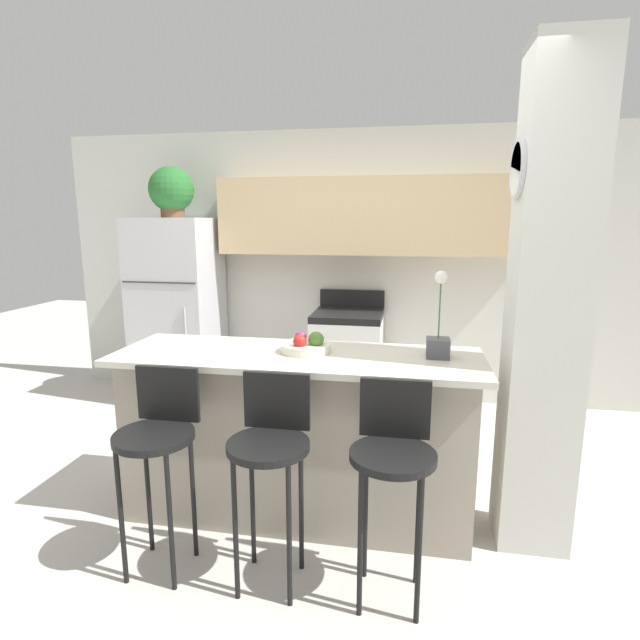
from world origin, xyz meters
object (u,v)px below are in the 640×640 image
at_px(bar_stool_left, 158,438).
at_px(trash_bin, 230,391).
at_px(potted_plant_on_fridge, 171,191).
at_px(orchid_vase, 438,336).
at_px(fruit_bowl, 306,345).
at_px(bar_stool_mid, 271,447).
at_px(refrigerator, 178,311).
at_px(stove_range, 348,360).
at_px(bar_stool_right, 393,457).

relative_size(bar_stool_left, trash_bin, 2.65).
relative_size(potted_plant_on_fridge, orchid_vase, 0.96).
relative_size(orchid_vase, fruit_bowl, 1.64).
bearing_deg(bar_stool_mid, refrigerator, 124.22).
bearing_deg(orchid_vase, refrigerator, 144.57).
relative_size(stove_range, orchid_vase, 2.25).
height_order(refrigerator, trash_bin, refrigerator).
xyz_separation_m(bar_stool_left, potted_plant_on_fridge, (-0.99, 2.29, 1.30)).
height_order(bar_stool_mid, fruit_bowl, fruit_bowl).
distance_m(stove_range, bar_stool_right, 2.39).
distance_m(bar_stool_right, trash_bin, 2.61).
height_order(bar_stool_left, fruit_bowl, fruit_bowl).
xyz_separation_m(bar_stool_right, trash_bin, (-1.54, 2.05, -0.49)).
bearing_deg(fruit_bowl, stove_range, 89.00).
distance_m(refrigerator, bar_stool_right, 3.13).
xyz_separation_m(bar_stool_mid, bar_stool_right, (0.57, 0.00, 0.00)).
bearing_deg(bar_stool_right, stove_range, 101.91).
bearing_deg(fruit_bowl, trash_bin, 125.39).
bearing_deg(bar_stool_mid, fruit_bowl, 85.80).
distance_m(bar_stool_left, orchid_vase, 1.54).
distance_m(bar_stool_mid, trash_bin, 2.32).
xyz_separation_m(stove_range, bar_stool_mid, (-0.07, -2.33, 0.22)).
height_order(refrigerator, fruit_bowl, refrigerator).
height_order(potted_plant_on_fridge, trash_bin, potted_plant_on_fridge).
distance_m(bar_stool_mid, fruit_bowl, 0.70).
distance_m(orchid_vase, fruit_bowl, 0.74).
xyz_separation_m(stove_range, fruit_bowl, (-0.03, -1.71, 0.56)).
relative_size(bar_stool_mid, bar_stool_right, 1.00).
relative_size(refrigerator, bar_stool_mid, 1.73).
distance_m(bar_stool_mid, potted_plant_on_fridge, 3.06).
height_order(refrigerator, bar_stool_right, refrigerator).
relative_size(orchid_vase, trash_bin, 1.25).
height_order(bar_stool_right, orchid_vase, orchid_vase).
height_order(potted_plant_on_fridge, orchid_vase, potted_plant_on_fridge).
bearing_deg(bar_stool_mid, stove_range, 88.16).
relative_size(potted_plant_on_fridge, trash_bin, 1.21).
height_order(bar_stool_left, trash_bin, bar_stool_left).
xyz_separation_m(bar_stool_right, potted_plant_on_fridge, (-2.12, 2.29, 1.30)).
distance_m(stove_range, orchid_vase, 1.95).
bearing_deg(bar_stool_left, potted_plant_on_fridge, 113.43).
distance_m(bar_stool_left, potted_plant_on_fridge, 2.82).
xyz_separation_m(refrigerator, bar_stool_mid, (1.56, -2.29, -0.19)).
bearing_deg(orchid_vase, bar_stool_left, -154.84).
height_order(bar_stool_left, bar_stool_right, same).
relative_size(refrigerator, trash_bin, 4.59).
bearing_deg(trash_bin, bar_stool_left, -78.69).
relative_size(refrigerator, fruit_bowl, 6.02).
xyz_separation_m(bar_stool_mid, potted_plant_on_fridge, (-1.56, 2.29, 1.30)).
bearing_deg(bar_stool_left, refrigerator, 113.42).
xyz_separation_m(bar_stool_left, trash_bin, (-0.41, 2.05, -0.49)).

